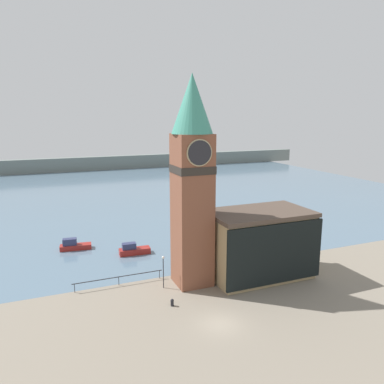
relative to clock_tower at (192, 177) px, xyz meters
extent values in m
plane|color=gray|center=(-0.95, -9.66, -13.09)|extent=(160.00, 160.00, 0.00)
cube|color=slate|center=(-0.95, 62.88, -13.09)|extent=(160.00, 120.00, 0.00)
cube|color=slate|center=(-0.95, 102.88, -10.59)|extent=(180.00, 3.00, 5.00)
cube|color=#232328|center=(-8.45, 2.63, -12.04)|extent=(10.79, 0.08, 0.08)
cylinder|color=#232328|center=(-13.55, 2.63, -12.56)|extent=(0.07, 0.07, 1.05)
cylinder|color=#232328|center=(-8.45, 2.63, -12.56)|extent=(0.07, 0.07, 1.05)
cylinder|color=#232328|center=(-3.36, 2.63, -12.56)|extent=(0.07, 0.07, 1.05)
cube|color=brown|center=(-0.01, 0.01, -4.09)|extent=(4.10, 4.10, 17.99)
cube|color=#2D2823|center=(-0.01, 0.01, 0.89)|extent=(4.22, 4.22, 0.90)
cylinder|color=tan|center=(-0.01, -2.10, 2.95)|extent=(2.98, 0.12, 2.98)
cylinder|color=#232328|center=(-0.01, -2.18, 2.95)|extent=(2.71, 0.12, 2.71)
cylinder|color=tan|center=(2.10, 0.01, 2.95)|extent=(0.12, 2.98, 2.98)
cylinder|color=#232328|center=(2.18, 0.01, 2.95)|extent=(0.12, 2.71, 2.71)
cone|color=teal|center=(-0.01, 0.01, 8.22)|extent=(4.71, 4.71, 6.63)
cube|color=tan|center=(8.59, -1.05, -9.12)|extent=(12.32, 7.27, 7.93)
cube|color=#4C3D33|center=(8.59, -1.05, -4.91)|extent=(12.72, 7.67, 0.50)
cube|color=black|center=(8.59, -4.83, -8.96)|extent=(12.82, 0.30, 7.29)
cube|color=maroon|center=(-4.23, 12.08, -12.65)|extent=(4.57, 1.80, 0.87)
cube|color=navy|center=(-5.03, 12.13, -11.78)|extent=(2.03, 1.19, 0.88)
cube|color=maroon|center=(-12.10, 17.40, -12.71)|extent=(4.74, 2.04, 0.75)
cube|color=navy|center=(-12.92, 17.50, -11.83)|extent=(2.13, 1.29, 1.01)
cylinder|color=black|center=(-4.16, -4.51, -12.77)|extent=(0.34, 0.34, 0.62)
sphere|color=black|center=(-4.16, -4.51, -12.46)|extent=(0.36, 0.36, 0.36)
cylinder|color=black|center=(-3.69, -0.06, -11.23)|extent=(0.10, 0.10, 3.71)
sphere|color=silver|center=(-3.69, -0.06, -9.28)|extent=(0.32, 0.32, 0.32)
camera|label=1|loc=(-16.02, -39.39, 6.89)|focal=35.00mm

